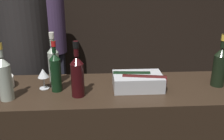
% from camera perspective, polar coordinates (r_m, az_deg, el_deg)
% --- Properties ---
extents(ice_bin_with_bottles, '(0.35, 0.22, 0.11)m').
position_cam_1_polar(ice_bin_with_bottles, '(1.68, 5.91, -2.40)').
color(ice_bin_with_bottles, '#B7BABF').
rests_on(ice_bin_with_bottles, bar_counter).
extents(wine_glass, '(0.07, 0.07, 0.14)m').
position_cam_1_polar(wine_glass, '(1.71, -15.48, -0.90)').
color(wine_glass, silver).
rests_on(wine_glass, bar_counter).
extents(candle_votive, '(0.08, 0.08, 0.06)m').
position_cam_1_polar(candle_votive, '(2.12, 24.05, -0.01)').
color(candle_votive, silver).
rests_on(candle_votive, bar_counter).
extents(red_wine_bottle_black_foil, '(0.08, 0.08, 0.35)m').
position_cam_1_polar(red_wine_bottle_black_foil, '(1.54, -7.93, -1.01)').
color(red_wine_bottle_black_foil, black).
rests_on(red_wine_bottle_black_foil, bar_counter).
extents(red_wine_bottle_burgundy, '(0.07, 0.07, 0.34)m').
position_cam_1_polar(red_wine_bottle_burgundy, '(1.64, -12.76, -0.19)').
color(red_wine_bottle_burgundy, black).
rests_on(red_wine_bottle_burgundy, bar_counter).
extents(champagne_bottle, '(0.09, 0.09, 0.36)m').
position_cam_1_polar(champagne_bottle, '(1.83, 23.41, 0.95)').
color(champagne_bottle, black).
rests_on(champagne_bottle, bar_counter).
extents(rose_wine_bottle, '(0.08, 0.08, 0.35)m').
position_cam_1_polar(rose_wine_bottle, '(1.61, -23.38, -1.57)').
color(rose_wine_bottle, '#9EA899').
rests_on(rose_wine_bottle, bar_counter).
extents(white_wine_bottle, '(0.07, 0.07, 0.36)m').
position_cam_1_polar(white_wine_bottle, '(1.76, -13.17, 1.57)').
color(white_wine_bottle, '#9EA899').
rests_on(white_wine_bottle, bar_counter).
extents(person_in_hoodie, '(0.41, 0.41, 1.82)m').
position_cam_1_polar(person_in_hoodie, '(2.32, -18.84, 2.91)').
color(person_in_hoodie, black).
rests_on(person_in_hoodie, ground_plane).
extents(person_blond_tee, '(0.34, 0.34, 1.66)m').
position_cam_1_polar(person_blond_tee, '(3.33, -13.36, 6.96)').
color(person_blond_tee, black).
rests_on(person_blond_tee, ground_plane).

